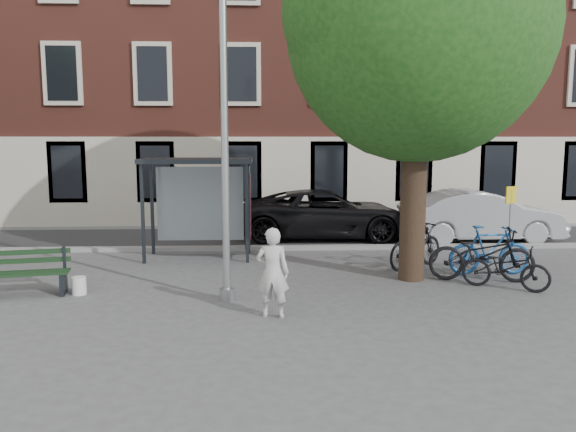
# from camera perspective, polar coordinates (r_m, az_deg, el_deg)

# --- Properties ---
(ground) EXTENTS (90.00, 90.00, 0.00)m
(ground) POSITION_cam_1_polar(r_m,az_deg,el_deg) (11.06, -6.21, -8.51)
(ground) COLOR #4C4C4F
(ground) RESTS_ON ground
(road) EXTENTS (40.00, 4.00, 0.01)m
(road) POSITION_cam_1_polar(r_m,az_deg,el_deg) (17.88, -4.77, -2.23)
(road) COLOR #28282B
(road) RESTS_ON ground
(curb_near) EXTENTS (40.00, 0.25, 0.12)m
(curb_near) POSITION_cam_1_polar(r_m,az_deg,el_deg) (15.91, -5.05, -3.28)
(curb_near) COLOR gray
(curb_near) RESTS_ON ground
(curb_far) EXTENTS (40.00, 0.25, 0.12)m
(curb_far) POSITION_cam_1_polar(r_m,az_deg,el_deg) (19.85, -4.54, -1.08)
(curb_far) COLOR gray
(curb_far) RESTS_ON ground
(building_row) EXTENTS (30.00, 8.00, 14.00)m
(building_row) POSITION_cam_1_polar(r_m,az_deg,el_deg) (23.94, -4.37, 17.11)
(building_row) COLOR brown
(building_row) RESTS_ON ground
(lamppost) EXTENTS (0.28, 0.35, 6.11)m
(lamppost) POSITION_cam_1_polar(r_m,az_deg,el_deg) (10.63, -6.42, 6.05)
(lamppost) COLOR #9EA0A3
(lamppost) RESTS_ON ground
(tree_right) EXTENTS (5.76, 5.60, 8.20)m
(tree_right) POSITION_cam_1_polar(r_m,az_deg,el_deg) (12.68, 13.34, 19.03)
(tree_right) COLOR black
(tree_right) RESTS_ON ground
(bus_shelter) EXTENTS (2.85, 1.45, 2.62)m
(bus_shelter) POSITION_cam_1_polar(r_m,az_deg,el_deg) (14.81, -7.64, 3.13)
(bus_shelter) COLOR #1E2328
(bus_shelter) RESTS_ON ground
(painter) EXTENTS (0.64, 0.47, 1.59)m
(painter) POSITION_cam_1_polar(r_m,az_deg,el_deg) (9.82, -1.58, -5.76)
(painter) COLOR silver
(painter) RESTS_ON ground
(bench) EXTENTS (1.79, 0.86, 0.88)m
(bench) POSITION_cam_1_polar(r_m,az_deg,el_deg) (12.43, -25.22, -5.48)
(bench) COLOR #1E2328
(bench) RESTS_ON ground
(bike_a) EXTENTS (2.37, 1.19, 1.19)m
(bike_a) POSITION_cam_1_polar(r_m,az_deg,el_deg) (13.03, 19.08, -3.73)
(bike_a) COLOR black
(bike_a) RESTS_ON ground
(bike_b) EXTENTS (1.92, 0.56, 1.15)m
(bike_b) POSITION_cam_1_polar(r_m,az_deg,el_deg) (13.72, 19.80, -3.29)
(bike_b) COLOR navy
(bike_b) RESTS_ON ground
(bike_c) EXTENTS (1.82, 1.41, 0.92)m
(bike_c) POSITION_cam_1_polar(r_m,az_deg,el_deg) (12.54, 21.24, -4.90)
(bike_c) COLOR black
(bike_c) RESTS_ON ground
(bike_d) EXTENTS (1.84, 1.56, 1.14)m
(bike_d) POSITION_cam_1_polar(r_m,az_deg,el_deg) (13.91, 12.86, -2.90)
(bike_d) COLOR black
(bike_d) RESTS_ON ground
(car_dark) EXTENTS (5.59, 2.72, 1.53)m
(car_dark) POSITION_cam_1_polar(r_m,az_deg,el_deg) (17.81, 3.86, 0.22)
(car_dark) COLOR black
(car_dark) RESTS_ON ground
(car_silver) EXTENTS (4.84, 1.80, 1.58)m
(car_silver) POSITION_cam_1_polar(r_m,az_deg,el_deg) (18.00, 18.94, -0.03)
(car_silver) COLOR #A7AAAF
(car_silver) RESTS_ON ground
(bucket_b) EXTENTS (0.37, 0.37, 0.36)m
(bucket_b) POSITION_cam_1_polar(r_m,az_deg,el_deg) (12.11, -20.45, -6.65)
(bucket_b) COLOR silver
(bucket_b) RESTS_ON ground
(notice_sign) EXTENTS (0.32, 0.15, 1.92)m
(notice_sign) POSITION_cam_1_polar(r_m,az_deg,el_deg) (15.36, 21.66, 0.85)
(notice_sign) COLOR #9EA0A3
(notice_sign) RESTS_ON ground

